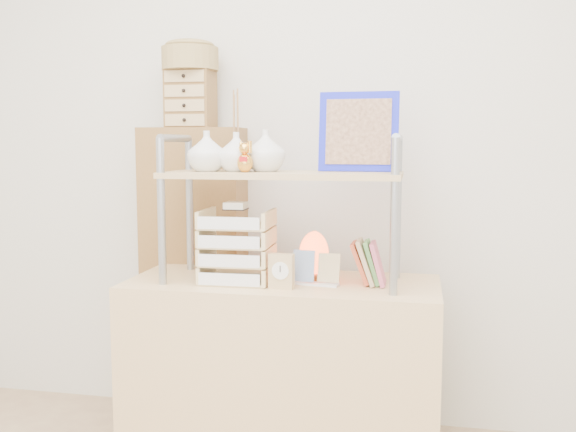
# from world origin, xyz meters

# --- Properties ---
(desk) EXTENTS (1.20, 0.50, 0.75)m
(desk) POSITION_xyz_m (0.00, 1.20, 0.38)
(desk) COLOR tan
(desk) RESTS_ON ground
(cabinet) EXTENTS (0.46, 0.26, 1.35)m
(cabinet) POSITION_xyz_m (-0.49, 1.57, 0.68)
(cabinet) COLOR brown
(cabinet) RESTS_ON ground
(hutch) EXTENTS (0.90, 0.34, 0.73)m
(hutch) POSITION_xyz_m (-0.04, 1.21, 1.19)
(hutch) COLOR gray
(hutch) RESTS_ON desk
(letter_tray) EXTENTS (0.26, 0.25, 0.31)m
(letter_tray) POSITION_xyz_m (-0.17, 1.15, 0.87)
(letter_tray) COLOR tan
(letter_tray) RESTS_ON desk
(salt_lamp) EXTENTS (0.12, 0.12, 0.19)m
(salt_lamp) POSITION_xyz_m (0.11, 1.27, 0.85)
(salt_lamp) COLOR brown
(salt_lamp) RESTS_ON desk
(desk_clock) EXTENTS (0.09, 0.05, 0.13)m
(desk_clock) POSITION_xyz_m (0.02, 1.07, 0.81)
(desk_clock) COLOR tan
(desk_clock) RESTS_ON desk
(postcard_stand) EXTENTS (0.19, 0.07, 0.13)m
(postcard_stand) POSITION_xyz_m (0.14, 1.16, 0.79)
(postcard_stand) COLOR white
(postcard_stand) RESTS_ON desk
(drawer_chest) EXTENTS (0.20, 0.16, 0.25)m
(drawer_chest) POSITION_xyz_m (-0.49, 1.55, 1.48)
(drawer_chest) COLOR brown
(drawer_chest) RESTS_ON cabinet
(woven_basket) EXTENTS (0.25, 0.25, 0.10)m
(woven_basket) POSITION_xyz_m (-0.49, 1.55, 1.65)
(woven_basket) COLOR olive
(woven_basket) RESTS_ON drawer_chest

